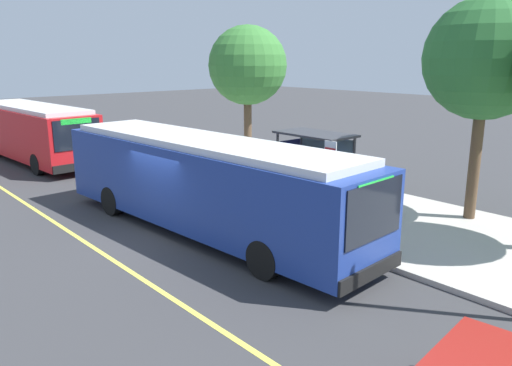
{
  "coord_description": "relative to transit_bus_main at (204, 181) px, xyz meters",
  "views": [
    {
      "loc": [
        12.95,
        -7.67,
        5.29
      ],
      "look_at": [
        2.31,
        1.67,
        1.78
      ],
      "focal_mm": 35.49,
      "sensor_mm": 36.0,
      "label": 1
    }
  ],
  "objects": [
    {
      "name": "street_tree_near_shelter",
      "position": [
        -5.47,
        6.42,
        3.31
      ],
      "size": [
        3.54,
        3.54,
        6.58
      ],
      "color": "brown",
      "rests_on": "sidewalk_curb"
    },
    {
      "name": "transit_bus_main",
      "position": [
        0.0,
        0.0,
        0.0
      ],
      "size": [
        12.23,
        3.29,
        2.95
      ],
      "color": "navy",
      "rests_on": "ground_plane"
    },
    {
      "name": "lane_stripe_center",
      "position": [
        -0.63,
        -3.21,
        -1.61
      ],
      "size": [
        36.0,
        0.14,
        0.01
      ],
      "primitive_type": "cube",
      "color": "#E0D64C",
      "rests_on": "ground_plane"
    },
    {
      "name": "route_sign_post",
      "position": [
        2.78,
        2.6,
        0.34
      ],
      "size": [
        0.44,
        0.08,
        2.8
      ],
      "color": "#333338",
      "rests_on": "sidewalk_curb"
    },
    {
      "name": "street_tree_downstreet",
      "position": [
        4.97,
        7.14,
        3.62
      ],
      "size": [
        3.77,
        3.77,
        7.0
      ],
      "color": "brown",
      "rests_on": "sidewalk_curb"
    },
    {
      "name": "pedestrian_commuter",
      "position": [
        2.1,
        3.18,
        -0.5
      ],
      "size": [
        0.24,
        0.4,
        1.69
      ],
      "color": "#282D47",
      "rests_on": "sidewalk_curb"
    },
    {
      "name": "bus_shelter",
      "position": [
        -0.21,
        5.18,
        0.3
      ],
      "size": [
        2.9,
        1.6,
        2.48
      ],
      "color": "#333338",
      "rests_on": "sidewalk_curb"
    },
    {
      "name": "sidewalk_curb",
      "position": [
        -0.63,
        4.99,
        -1.54
      ],
      "size": [
        44.0,
        6.4,
        0.15
      ],
      "primitive_type": "cube",
      "color": "#B7B2A8",
      "rests_on": "ground_plane"
    },
    {
      "name": "waiting_bench",
      "position": [
        -0.2,
        5.18,
        -0.99
      ],
      "size": [
        1.6,
        0.48,
        0.95
      ],
      "color": "brown",
      "rests_on": "sidewalk_curb"
    },
    {
      "name": "transit_bus_second",
      "position": [
        -14.71,
        -0.22,
        -0.0
      ],
      "size": [
        10.3,
        3.11,
        2.95
      ],
      "color": "red",
      "rests_on": "ground_plane"
    },
    {
      "name": "ground_plane",
      "position": [
        -0.63,
        -1.01,
        -1.62
      ],
      "size": [
        120.0,
        120.0,
        0.0
      ],
      "primitive_type": "plane",
      "color": "#38383A"
    }
  ]
}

